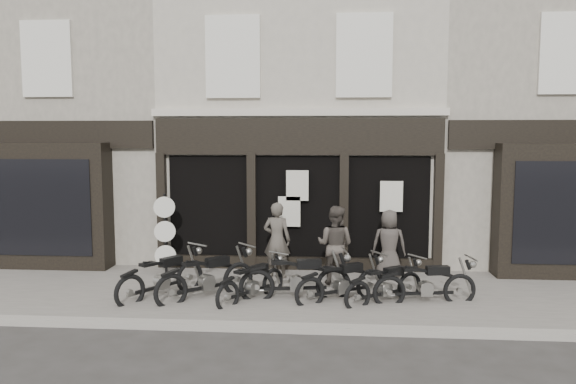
# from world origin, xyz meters

# --- Properties ---
(ground_plane) EXTENTS (90.00, 90.00, 0.00)m
(ground_plane) POSITION_xyz_m (0.00, 0.00, 0.00)
(ground_plane) COLOR #2D2B28
(ground_plane) RESTS_ON ground
(pavement) EXTENTS (30.00, 4.20, 0.12)m
(pavement) POSITION_xyz_m (0.00, 0.90, 0.06)
(pavement) COLOR #615B56
(pavement) RESTS_ON ground_plane
(kerb) EXTENTS (30.00, 0.25, 0.13)m
(kerb) POSITION_xyz_m (0.00, -1.25, 0.07)
(kerb) COLOR gray
(kerb) RESTS_ON ground_plane
(central_building) EXTENTS (7.30, 6.22, 8.34)m
(central_building) POSITION_xyz_m (0.00, 5.95, 4.08)
(central_building) COLOR #B2A998
(central_building) RESTS_ON ground
(neighbour_left) EXTENTS (5.60, 6.73, 8.34)m
(neighbour_left) POSITION_xyz_m (-6.35, 5.90, 4.04)
(neighbour_left) COLOR gray
(neighbour_left) RESTS_ON ground
(neighbour_right) EXTENTS (5.60, 6.73, 8.34)m
(neighbour_right) POSITION_xyz_m (6.35, 5.90, 4.04)
(neighbour_right) COLOR gray
(neighbour_right) RESTS_ON ground
(motorcycle_0) EXTENTS (1.55, 1.96, 1.08)m
(motorcycle_0) POSITION_xyz_m (-2.72, 0.43, 0.43)
(motorcycle_0) COLOR black
(motorcycle_0) RESTS_ON ground
(motorcycle_1) EXTENTS (1.90, 1.77, 1.12)m
(motorcycle_1) POSITION_xyz_m (-1.74, 0.37, 0.45)
(motorcycle_1) COLOR black
(motorcycle_1) RESTS_ON ground
(motorcycle_2) EXTENTS (1.35, 1.73, 0.95)m
(motorcycle_2) POSITION_xyz_m (-0.79, 0.32, 0.38)
(motorcycle_2) COLOR black
(motorcycle_2) RESTS_ON ground
(motorcycle_3) EXTENTS (2.34, 0.72, 1.12)m
(motorcycle_3) POSITION_xyz_m (0.14, 0.44, 0.45)
(motorcycle_3) COLOR black
(motorcycle_3) RESTS_ON ground
(motorcycle_4) EXTENTS (1.92, 1.32, 1.02)m
(motorcycle_4) POSITION_xyz_m (1.07, 0.42, 0.41)
(motorcycle_4) COLOR black
(motorcycle_4) RESTS_ON ground
(motorcycle_5) EXTENTS (1.75, 1.38, 0.97)m
(motorcycle_5) POSITION_xyz_m (1.95, 0.36, 0.38)
(motorcycle_5) COLOR black
(motorcycle_5) RESTS_ON ground
(motorcycle_6) EXTENTS (2.14, 0.70, 1.03)m
(motorcycle_6) POSITION_xyz_m (2.77, 0.36, 0.41)
(motorcycle_6) COLOR black
(motorcycle_6) RESTS_ON ground
(man_left) EXTENTS (0.71, 0.52, 1.80)m
(man_left) POSITION_xyz_m (-0.44, 2.09, 1.02)
(man_left) COLOR #49433C
(man_left) RESTS_ON pavement
(man_centre) EXTENTS (1.06, 0.95, 1.79)m
(man_centre) POSITION_xyz_m (0.93, 1.60, 1.01)
(man_centre) COLOR #463F39
(man_centre) RESTS_ON pavement
(man_right) EXTENTS (0.83, 0.56, 1.63)m
(man_right) POSITION_xyz_m (2.20, 2.20, 0.94)
(man_right) COLOR #3D3833
(man_right) RESTS_ON pavement
(advert_sign_post) EXTENTS (0.50, 0.33, 2.09)m
(advert_sign_post) POSITION_xyz_m (-3.15, 2.13, 1.02)
(advert_sign_post) COLOR black
(advert_sign_post) RESTS_ON ground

